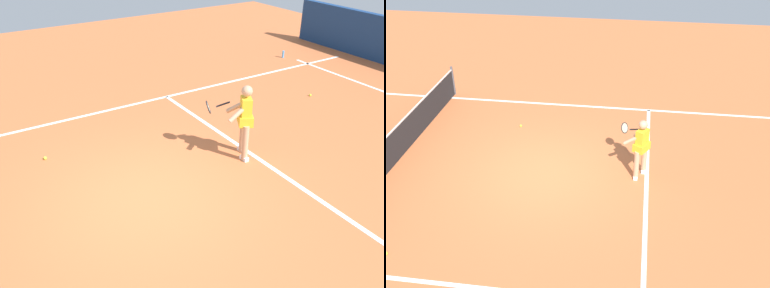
{
  "view_description": "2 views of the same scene",
  "coord_description": "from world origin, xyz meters",
  "views": [
    {
      "loc": [
        -5.63,
        2.58,
        4.47
      ],
      "look_at": [
        0.02,
        -0.96,
        0.78
      ],
      "focal_mm": 39.35,
      "sensor_mm": 36.0,
      "label": 1
    },
    {
      "loc": [
        -9.7,
        -2.2,
        6.83
      ],
      "look_at": [
        -0.03,
        -0.83,
        0.94
      ],
      "focal_mm": 44.44,
      "sensor_mm": 36.0,
      "label": 2
    }
  ],
  "objects": [
    {
      "name": "tennis_player",
      "position": [
        0.25,
        -2.33,
        0.85
      ],
      "size": [
        1.06,
        0.8,
        1.55
      ],
      "color": "tan",
      "rests_on": "ground"
    },
    {
      "name": "service_line_marking",
      "position": [
        0.0,
        -2.53,
        0.0
      ],
      "size": [
        7.73,
        0.1,
        0.01
      ],
      "primitive_type": "cube",
      "color": "white",
      "rests_on": "ground"
    },
    {
      "name": "tennis_ball_near",
      "position": [
        -3.29,
        2.6,
        0.03
      ],
      "size": [
        0.07,
        0.07,
        0.07
      ],
      "primitive_type": "sphere",
      "color": "#D1E533",
      "rests_on": "ground"
    },
    {
      "name": "tennis_ball_mid",
      "position": [
        2.26,
        1.21,
        0.03
      ],
      "size": [
        0.07,
        0.07,
        0.07
      ],
      "primitive_type": "sphere",
      "color": "#D1E533",
      "rests_on": "ground"
    },
    {
      "name": "court_net",
      "position": [
        0.0,
        3.96,
        0.46
      ],
      "size": [
        8.41,
        0.08,
        0.98
      ],
      "color": "#4C4C51",
      "rests_on": "ground"
    },
    {
      "name": "sideline_right_marking",
      "position": [
        3.87,
        0.0,
        0.0
      ],
      "size": [
        0.1,
        18.89,
        0.01
      ],
      "primitive_type": "cube",
      "color": "white",
      "rests_on": "ground"
    },
    {
      "name": "ground_plane",
      "position": [
        0.0,
        0.0,
        0.0
      ],
      "size": [
        27.16,
        27.16,
        0.0
      ],
      "primitive_type": "plane",
      "color": "#C66638"
    }
  ]
}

